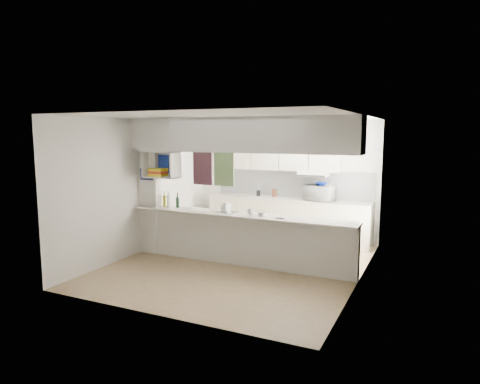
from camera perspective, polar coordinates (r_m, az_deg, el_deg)
The scene contains 16 objects.
floor at distance 7.76m, azimuth -0.18°, elevation -9.61°, with size 4.80×4.80×0.00m, color #917754.
ceiling at distance 7.41m, azimuth -0.19°, elevation 9.94°, with size 4.80×4.80×0.00m, color white.
wall_back at distance 9.69m, azimuth 5.89°, elevation 1.70°, with size 4.20×4.20×0.00m, color silver.
wall_left at distance 8.58m, azimuth -12.97°, elevation 0.75°, with size 4.80×4.80×0.00m, color silver.
wall_right at distance 6.86m, azimuth 15.89°, elevation -1.09°, with size 4.80×4.80×0.00m, color silver.
servery_partition at distance 7.51m, azimuth -1.38°, elevation 2.73°, with size 4.20×0.50×2.60m.
cubby_shelf at distance 8.17m, azimuth -10.38°, elevation 3.38°, with size 0.65×0.35×0.50m.
kitchen_run at distance 9.45m, azimuth 6.24°, elevation -1.36°, with size 3.60×0.63×2.24m.
microwave at distance 9.12m, azimuth 10.61°, elevation -0.13°, with size 0.60×0.40×0.33m, color white.
bowl at distance 9.08m, azimuth 10.76°, elevation 1.08°, with size 0.26×0.26×0.06m, color navy.
dish_rack at distance 7.64m, azimuth -1.67°, elevation -2.21°, with size 0.39×0.32×0.19m.
cup at distance 7.41m, azimuth 1.46°, elevation -2.62°, with size 0.13×0.13×0.10m, color white.
wine_bottles at distance 8.32m, azimuth -9.77°, elevation -1.23°, with size 0.51×0.14×0.32m.
plastic_tubs at distance 7.32m, azimuth 3.11°, elevation -2.99°, with size 0.49×0.18×0.07m.
utensil_jar at distance 9.68m, azimuth 2.45°, elevation -0.15°, with size 0.09×0.09×0.13m, color black.
knife_block at distance 9.56m, azimuth 4.61°, elevation -0.11°, with size 0.09×0.07×0.18m, color #542E1C.
Camera 1 is at (3.17, -6.70, 2.33)m, focal length 32.00 mm.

